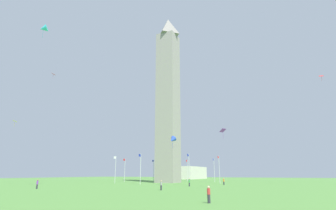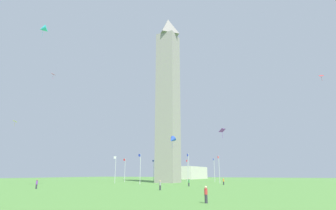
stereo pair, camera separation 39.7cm
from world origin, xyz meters
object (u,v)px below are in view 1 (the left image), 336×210
(flagpole_nw, at_px, (115,168))
(person_red_shirt, at_px, (209,195))
(kite_yellow_diamond, at_px, (15,121))
(flagpole_se, at_px, (214,169))
(kite_pink_diamond, at_px, (53,74))
(flagpole_w, at_px, (125,169))
(flagpole_n, at_px, (140,167))
(flagpole_ne, at_px, (189,167))
(kite_blue_delta, at_px, (172,140))
(flagpole_sw, at_px, (153,169))
(person_gray_shirt, at_px, (161,185))
(kite_red_diamond, at_px, (321,76))
(person_purple_shirt, at_px, (37,184))
(obelisk_monument, at_px, (168,94))
(flagpole_s, at_px, (187,169))
(person_green_shirt, at_px, (189,182))
(person_orange_shirt, at_px, (224,181))
(flagpole_e, at_px, (219,168))
(kite_purple_diamond, at_px, (223,131))
(kite_cyan_delta, at_px, (44,29))
(distant_building, at_px, (184,173))

(flagpole_nw, xyz_separation_m, person_red_shirt, (38.81, 40.53, -3.53))
(kite_yellow_diamond, bearing_deg, flagpole_se, 137.51)
(kite_pink_diamond, bearing_deg, flagpole_w, -176.94)
(flagpole_n, relative_size, person_red_shirt, 4.92)
(flagpole_ne, distance_m, flagpole_se, 23.41)
(person_red_shirt, relative_size, kite_blue_delta, 0.51)
(flagpole_sw, xyz_separation_m, kite_pink_diamond, (46.28, -3.00, 22.17))
(flagpole_se, xyz_separation_m, flagpole_nw, (23.41, -23.41, 0.00))
(person_gray_shirt, xyz_separation_m, kite_red_diamond, (-32.77, 29.86, 26.52))
(flagpole_n, xyz_separation_m, person_purple_shirt, (24.65, -7.25, -3.47))
(kite_pink_diamond, bearing_deg, person_purple_shirt, 48.36)
(flagpole_w, relative_size, person_purple_shirt, 4.58)
(obelisk_monument, bearing_deg, person_red_shirt, 29.68)
(kite_blue_delta, bearing_deg, kite_yellow_diamond, -66.56)
(flagpole_nw, height_order, kite_yellow_diamond, kite_yellow_diamond)
(flagpole_s, relative_size, flagpole_nw, 1.00)
(person_green_shirt, bearing_deg, flagpole_n, 7.44)
(person_green_shirt, distance_m, person_orange_shirt, 12.27)
(flagpole_se, xyz_separation_m, flagpole_w, (11.70, -28.26, 0.00))
(flagpole_e, bearing_deg, kite_purple_diamond, 17.78)
(obelisk_monument, bearing_deg, kite_cyan_delta, -12.47)
(person_green_shirt, relative_size, person_gray_shirt, 1.08)
(kite_purple_diamond, bearing_deg, kite_red_diamond, 132.22)
(flagpole_sw, xyz_separation_m, person_gray_shirt, (46.28, 27.12, -3.51))
(flagpole_n, height_order, flagpole_s, same)
(kite_purple_diamond, xyz_separation_m, kite_yellow_diamond, (11.40, -52.72, 4.54))
(obelisk_monument, height_order, kite_blue_delta, obelisk_monument)
(kite_purple_diamond, distance_m, distant_building, 92.98)
(flagpole_sw, xyz_separation_m, person_green_shirt, (31.35, 26.52, -3.44))
(flagpole_s, relative_size, kite_blue_delta, 2.50)
(person_gray_shirt, bearing_deg, flagpole_sw, -26.98)
(flagpole_e, xyz_separation_m, kite_cyan_delta, (42.72, -26.01, 29.01))
(flagpole_n, height_order, person_purple_shirt, flagpole_n)
(flagpole_n, distance_m, person_purple_shirt, 25.93)
(person_red_shirt, relative_size, person_gray_shirt, 0.98)
(person_red_shirt, bearing_deg, person_green_shirt, -3.05)
(kite_red_diamond, distance_m, distant_building, 92.96)
(flagpole_n, height_order, kite_cyan_delta, kite_cyan_delta)
(flagpole_n, xyz_separation_m, kite_pink_diamond, (18.02, -14.71, 22.17))
(person_green_shirt, height_order, person_gray_shirt, person_green_shirt)
(distant_building, bearing_deg, person_red_shirt, 23.46)
(flagpole_w, bearing_deg, person_gray_shirt, 42.76)
(flagpole_sw, height_order, person_orange_shirt, flagpole_sw)
(flagpole_w, distance_m, person_gray_shirt, 47.22)
(flagpole_e, bearing_deg, kite_pink_diamond, -42.12)
(flagpole_e, bearing_deg, distant_building, -149.32)
(person_green_shirt, xyz_separation_m, person_purple_shirt, (21.56, -22.07, -0.02))
(person_gray_shirt, xyz_separation_m, kite_cyan_delta, (8.14, -24.88, 32.52))
(kite_cyan_delta, bearing_deg, obelisk_monument, 167.53)
(flagpole_ne, height_order, kite_cyan_delta, kite_cyan_delta)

